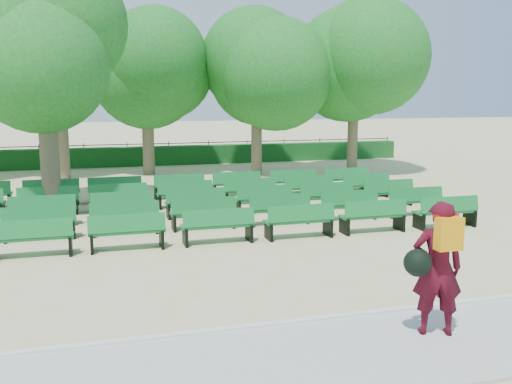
% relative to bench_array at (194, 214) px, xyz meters
% --- Properties ---
extents(ground, '(120.00, 120.00, 0.00)m').
position_rel_bench_array_xyz_m(ground, '(-0.04, -1.69, -0.08)').
color(ground, '#C7B884').
extents(paving, '(30.00, 2.20, 0.06)m').
position_rel_bench_array_xyz_m(paving, '(-0.04, -9.09, -0.05)').
color(paving, '#B1B1AD').
rests_on(paving, ground).
extents(curb, '(30.00, 0.12, 0.10)m').
position_rel_bench_array_xyz_m(curb, '(-0.04, -7.94, -0.03)').
color(curb, silver).
rests_on(curb, ground).
extents(hedge, '(26.00, 0.70, 0.90)m').
position_rel_bench_array_xyz_m(hedge, '(-0.04, 12.31, 0.37)').
color(hedge, '#15521D').
rests_on(hedge, ground).
extents(fence, '(26.00, 0.10, 1.02)m').
position_rel_bench_array_xyz_m(fence, '(-0.04, 12.71, -0.08)').
color(fence, black).
rests_on(fence, ground).
extents(tree_line, '(21.80, 6.80, 7.04)m').
position_rel_bench_array_xyz_m(tree_line, '(-0.04, 8.31, -0.08)').
color(tree_line, '#1E7023').
rests_on(tree_line, ground).
extents(bench_array, '(1.67, 0.61, 1.04)m').
position_rel_bench_array_xyz_m(bench_array, '(0.00, 0.00, 0.00)').
color(bench_array, '#13702E').
rests_on(bench_array, ground).
extents(tree_among, '(4.69, 4.69, 6.78)m').
position_rel_bench_array_xyz_m(tree_among, '(-3.81, 1.48, 4.56)').
color(tree_among, brown).
rests_on(tree_among, ground).
extents(person, '(0.94, 0.65, 1.89)m').
position_rel_bench_array_xyz_m(person, '(1.82, -8.85, 0.95)').
color(person, '#3E0814').
rests_on(person, ground).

